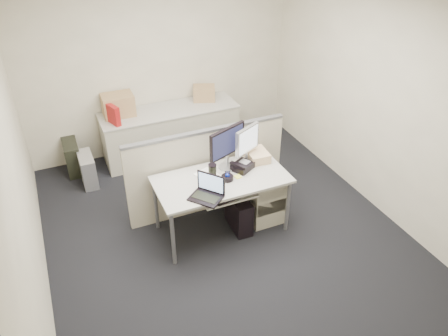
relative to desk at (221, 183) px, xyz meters
name	(u,v)px	position (x,y,z in m)	size (l,w,h in m)	color
floor	(222,228)	(0.00, 0.00, -0.67)	(4.00, 4.50, 0.01)	black
wall_back	(159,62)	(0.00, 2.25, 0.69)	(4.00, 0.02, 2.70)	beige
wall_front	(359,279)	(0.00, -2.25, 0.69)	(4.00, 0.02, 2.70)	beige
wall_left	(15,172)	(-2.00, 0.00, 0.69)	(0.02, 4.50, 2.70)	beige
wall_right	(374,98)	(2.00, 0.00, 0.69)	(0.02, 4.50, 2.70)	beige
desk	(221,183)	(0.00, 0.00, 0.00)	(1.50, 0.75, 0.73)	#B5B2A9
keyboard_tray	(228,195)	(0.00, -0.18, -0.04)	(0.62, 0.32, 0.02)	#B5B2A9
drawer_pedestal	(261,193)	(0.55, 0.05, -0.34)	(0.40, 0.55, 0.65)	#AEAB92
cubicle_partition	(207,172)	(0.00, 0.45, -0.11)	(2.00, 0.06, 1.10)	#A69F87
back_counter	(171,133)	(0.00, 1.93, -0.30)	(2.00, 0.60, 0.72)	#AEAB92
monitor_main	(227,148)	(0.15, 0.18, 0.33)	(0.52, 0.20, 0.52)	black
monitor_small	(247,146)	(0.40, 0.18, 0.30)	(0.38, 0.19, 0.47)	#B7B7BC
laptop	(206,189)	(-0.30, -0.28, 0.19)	(0.32, 0.24, 0.24)	black
trackball	(227,178)	(0.05, -0.05, 0.09)	(0.13, 0.13, 0.05)	black
desk_phone	(243,166)	(0.30, 0.08, 0.10)	(0.24, 0.19, 0.08)	black
paper_stack	(208,175)	(-0.12, 0.11, 0.07)	(0.21, 0.27, 0.01)	white
sticky_pad	(238,177)	(0.18, -0.05, 0.07)	(0.07, 0.07, 0.01)	#FDFF47
travel_mug	(212,173)	(-0.10, 0.02, 0.16)	(0.09, 0.09, 0.19)	black
banana	(240,167)	(0.28, 0.10, 0.08)	(0.16, 0.04, 0.04)	yellow
cellphone	(228,174)	(0.10, 0.05, 0.07)	(0.06, 0.11, 0.01)	black
manila_folders	(257,155)	(0.55, 0.20, 0.12)	(0.23, 0.30, 0.11)	#E6BB8E
keyboard	(234,194)	(0.05, -0.22, -0.02)	(0.49, 0.17, 0.03)	black
pc_tower_desk	(239,212)	(0.20, -0.05, -0.45)	(0.19, 0.47, 0.44)	black
pc_tower_spare_dark	(72,157)	(-1.45, 2.03, -0.43)	(0.20, 0.49, 0.46)	black
pc_tower_spare_silver	(88,169)	(-1.30, 1.63, -0.45)	(0.18, 0.46, 0.43)	#B7B7BC
cardboard_box_left	(118,106)	(-0.70, 2.05, 0.22)	(0.43, 0.33, 0.33)	tan
cardboard_box_right	(204,94)	(0.60, 2.05, 0.17)	(0.32, 0.25, 0.23)	tan
red_binder	(112,115)	(-0.83, 1.83, 0.20)	(0.07, 0.31, 0.29)	#9E1413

